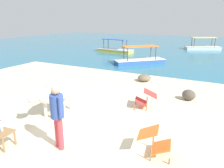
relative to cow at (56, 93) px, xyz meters
The scene contains 12 objects.
sand_beach 1.54m from the cow, 26.80° to the right, with size 18.00×14.00×0.04m, color beige.
water_surface 21.45m from the cow, 86.81° to the left, with size 60.00×36.00×0.03m, color teal.
cow is the anchor object (origin of this frame).
bottle 2.13m from the cow, 87.18° to the right, with size 0.07×0.07×0.30m.
deck_chair_near 3.10m from the cow, 36.05° to the left, with size 0.89×0.73×0.68m.
deck_chair_far 3.66m from the cow, 11.56° to the right, with size 0.85×0.67×0.68m.
person_standing 2.07m from the cow, 47.35° to the right, with size 0.47×0.32×1.62m.
shore_rock_large 5.07m from the cow, 41.76° to the left, with size 0.53×0.46×0.42m, color brown.
shore_rock_medium 5.29m from the cow, 75.44° to the left, with size 0.68×0.68×0.36m, color #756651.
boat_white 19.89m from the cow, 81.80° to the left, with size 3.80×2.68×1.29m.
boat_yellow 14.30m from the cow, 108.77° to the left, with size 3.78×1.55×1.29m.
boat_blue 9.44m from the cow, 93.28° to the left, with size 3.44×3.39×1.29m.
Camera 1 is at (3.47, -4.39, 3.10)m, focal length 33.79 mm.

